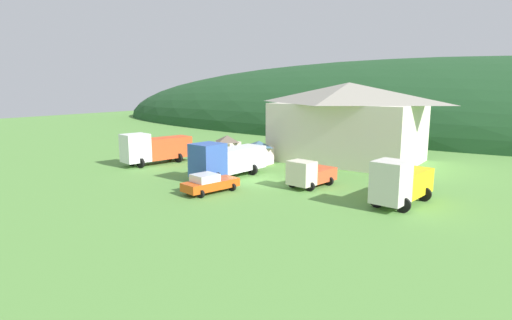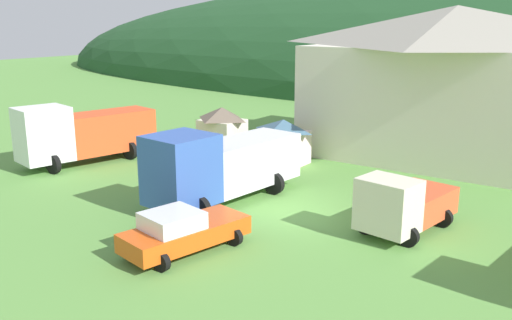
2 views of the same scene
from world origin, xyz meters
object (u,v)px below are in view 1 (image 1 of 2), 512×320
(depot_building, at_px, (348,121))
(traffic_light_west, at_px, (141,145))
(box_truck_blue, at_px, (226,159))
(flatbed_truck_yellow, at_px, (400,182))
(heavy_rig_white, at_px, (154,148))
(play_shed_cream, at_px, (227,148))
(light_truck_cream, at_px, (309,174))
(play_shed_pink, at_px, (259,152))
(service_pickup_orange, at_px, (209,183))
(traffic_cone_near_pickup, at_px, (380,188))

(depot_building, height_order, traffic_light_west, depot_building)
(box_truck_blue, xyz_separation_m, flatbed_truck_yellow, (16.56, 0.11, -0.07))
(heavy_rig_white, bearing_deg, play_shed_cream, 152.89)
(heavy_rig_white, distance_m, light_truck_cream, 19.61)
(heavy_rig_white, xyz_separation_m, box_truck_blue, (11.23, -0.97, -0.04))
(depot_building, xyz_separation_m, play_shed_cream, (-11.65, -8.14, -3.17))
(heavy_rig_white, distance_m, flatbed_truck_yellow, 27.81)
(play_shed_pink, bearing_deg, depot_building, 47.38)
(depot_building, distance_m, flatbed_truck_yellow, 19.18)
(heavy_rig_white, relative_size, flatbed_truck_yellow, 1.21)
(light_truck_cream, bearing_deg, play_shed_cream, -104.92)
(service_pickup_orange, relative_size, traffic_light_west, 1.42)
(box_truck_blue, bearing_deg, play_shed_cream, -136.22)
(heavy_rig_white, xyz_separation_m, flatbed_truck_yellow, (27.80, -0.86, -0.11))
(traffic_light_west, distance_m, traffic_cone_near_pickup, 26.16)
(play_shed_pink, height_order, heavy_rig_white, heavy_rig_white)
(depot_building, distance_m, service_pickup_orange, 21.57)
(play_shed_cream, relative_size, flatbed_truck_yellow, 0.44)
(service_pickup_orange, distance_m, traffic_light_west, 15.48)
(play_shed_cream, bearing_deg, play_shed_pink, 3.42)
(heavy_rig_white, relative_size, traffic_light_west, 2.32)
(depot_building, bearing_deg, play_shed_pink, -132.62)
(play_shed_cream, distance_m, traffic_light_west, 9.90)
(play_shed_pink, bearing_deg, play_shed_cream, -176.58)
(light_truck_cream, relative_size, service_pickup_orange, 0.98)
(flatbed_truck_yellow, bearing_deg, depot_building, -138.21)
(flatbed_truck_yellow, distance_m, traffic_light_west, 28.62)
(depot_building, bearing_deg, play_shed_cream, -145.06)
(depot_building, distance_m, traffic_cone_near_pickup, 14.29)
(depot_building, distance_m, light_truck_cream, 15.04)
(box_truck_blue, relative_size, light_truck_cream, 1.70)
(play_shed_pink, relative_size, light_truck_cream, 0.56)
(light_truck_cream, distance_m, traffic_cone_near_pickup, 6.31)
(service_pickup_orange, bearing_deg, depot_building, -177.20)
(flatbed_truck_yellow, relative_size, traffic_cone_near_pickup, 13.50)
(play_shed_cream, xyz_separation_m, light_truck_cream, (14.25, -6.25, -0.36))
(traffic_light_west, height_order, traffic_cone_near_pickup, traffic_light_west)
(play_shed_pink, distance_m, light_truck_cream, 11.80)
(flatbed_truck_yellow, xyz_separation_m, traffic_cone_near_pickup, (-3.01, 4.56, -1.77))
(service_pickup_orange, distance_m, traffic_cone_near_pickup, 14.90)
(flatbed_truck_yellow, xyz_separation_m, traffic_light_west, (-28.62, -0.29, 0.47))
(play_shed_pink, bearing_deg, traffic_light_west, -142.96)
(light_truck_cream, bearing_deg, flatbed_truck_yellow, 90.55)
(play_shed_pink, bearing_deg, traffic_cone_near_pickup, -11.76)
(light_truck_cream, bearing_deg, heavy_rig_white, -80.31)
(play_shed_pink, xyz_separation_m, box_truck_blue, (1.48, -7.80, 0.47))
(play_shed_pink, distance_m, service_pickup_orange, 13.68)
(play_shed_cream, relative_size, heavy_rig_white, 0.36)
(depot_building, distance_m, play_shed_pink, 11.22)
(heavy_rig_white, height_order, service_pickup_orange, heavy_rig_white)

